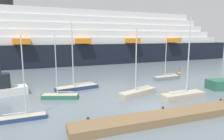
# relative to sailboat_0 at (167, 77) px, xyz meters

# --- Properties ---
(ground_plane) EXTENTS (600.00, 600.00, 0.00)m
(ground_plane) POSITION_rel_sailboat_0_xyz_m (-10.04, -11.57, -0.45)
(ground_plane) COLOR slate
(dock_pier) EXTENTS (18.33, 2.31, 0.84)m
(dock_pier) POSITION_rel_sailboat_0_xyz_m (-10.04, -14.81, -0.10)
(dock_pier) COLOR olive
(dock_pier) RESTS_ON ground_plane
(sailboat_0) EXTENTS (5.10, 1.73, 8.64)m
(sailboat_0) POSITION_rel_sailboat_0_xyz_m (0.00, 0.00, 0.00)
(sailboat_0) COLOR gray
(sailboat_0) RESTS_ON ground_plane
(sailboat_1) EXTENTS (5.84, 3.21, 8.47)m
(sailboat_1) POSITION_rel_sailboat_0_xyz_m (-9.32, -7.05, 0.03)
(sailboat_1) COLOR #BCB29E
(sailboat_1) RESTS_ON ground_plane
(sailboat_2) EXTENTS (4.21, 1.08, 7.71)m
(sailboat_2) POSITION_rel_sailboat_0_xyz_m (-22.65, -10.32, -0.08)
(sailboat_2) COLOR navy
(sailboat_2) RESTS_ON ground_plane
(sailboat_3) EXTENTS (5.84, 1.84, 9.77)m
(sailboat_3) POSITION_rel_sailboat_0_xyz_m (-4.74, -10.13, 0.06)
(sailboat_3) COLOR #BCB29E
(sailboat_3) RESTS_ON ground_plane
(sailboat_4) EXTENTS (6.33, 2.82, 9.55)m
(sailboat_4) POSITION_rel_sailboat_0_xyz_m (-16.18, -1.24, -0.02)
(sailboat_4) COLOR navy
(sailboat_4) RESTS_ON ground_plane
(sailboat_5) EXTENTS (4.54, 2.54, 7.79)m
(sailboat_5) POSITION_rel_sailboat_0_xyz_m (-18.83, -4.83, -0.08)
(sailboat_5) COLOR #2D6B51
(sailboat_5) RESTS_ON ground_plane
(fishing_boat_1) EXTENTS (6.87, 3.46, 5.20)m
(fishing_boat_1) POSITION_rel_sailboat_0_xyz_m (-25.94, -1.22, 0.50)
(fishing_boat_1) COLOR white
(fishing_boat_1) RESTS_ON ground_plane
(channel_buoy_2) EXTENTS (0.63, 0.63, 1.41)m
(channel_buoy_2) POSITION_rel_sailboat_0_xyz_m (5.05, 2.89, -0.13)
(channel_buoy_2) COLOR orange
(channel_buoy_2) RESTS_ON ground_plane
(cruise_ship) EXTENTS (102.86, 19.42, 19.96)m
(cruise_ship) POSITION_rel_sailboat_0_xyz_m (-10.96, 28.85, 5.98)
(cruise_ship) COLOR black
(cruise_ship) RESTS_ON ground_plane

